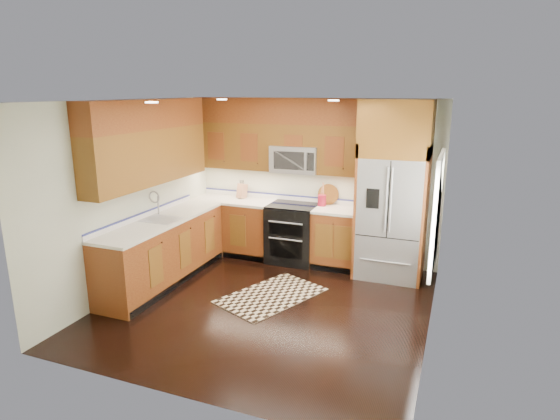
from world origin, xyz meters
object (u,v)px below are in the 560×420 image
at_px(refrigerator, 393,191).
at_px(utensil_crock, 322,198).
at_px(range, 293,233).
at_px(knife_block, 242,191).
at_px(rug, 271,295).

bearing_deg(refrigerator, utensil_crock, 171.30).
height_order(range, knife_block, knife_block).
bearing_deg(knife_block, range, -10.16).
height_order(rug, utensil_crock, utensil_crock).
bearing_deg(rug, utensil_crock, 104.02).
xyz_separation_m(refrigerator, utensil_crock, (-1.11, 0.17, -0.24)).
bearing_deg(utensil_crock, rug, -99.57).
bearing_deg(range, utensil_crock, 16.70).
relative_size(range, refrigerator, 0.36).
bearing_deg(knife_block, utensil_crock, -1.74).
height_order(range, utensil_crock, utensil_crock).
height_order(range, rug, range).
distance_m(refrigerator, utensil_crock, 1.15).
relative_size(refrigerator, rug, 1.84).
bearing_deg(rug, refrigerator, 67.86).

